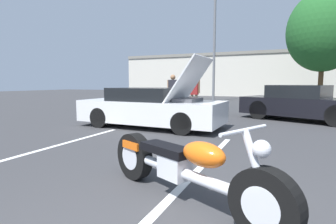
# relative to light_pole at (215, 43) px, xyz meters

# --- Properties ---
(parking_stripe_foreground) EXTENTS (0.12, 5.17, 0.01)m
(parking_stripe_foreground) POSITION_rel_light_pole_xyz_m (0.08, -14.99, -4.12)
(parking_stripe_foreground) COLOR white
(parking_stripe_foreground) RESTS_ON ground
(parking_stripe_middle) EXTENTS (0.12, 5.17, 0.01)m
(parking_stripe_middle) POSITION_rel_light_pole_xyz_m (3.36, -14.99, -4.12)
(parking_stripe_middle) COLOR white
(parking_stripe_middle) RESTS_ON ground
(far_building) EXTENTS (32.00, 4.20, 4.40)m
(far_building) POSITION_rel_light_pole_xyz_m (3.87, 9.84, -1.79)
(far_building) COLOR beige
(far_building) RESTS_ON ground
(light_pole) EXTENTS (1.21, 0.28, 7.48)m
(light_pole) POSITION_rel_light_pole_xyz_m (0.00, 0.00, 0.00)
(light_pole) COLOR slate
(light_pole) RESTS_ON ground
(tree_background) EXTENTS (4.72, 4.72, 7.54)m
(tree_background) POSITION_rel_light_pole_xyz_m (6.86, 2.11, 0.69)
(tree_background) COLOR brown
(tree_background) RESTS_ON ground
(motorcycle) EXTENTS (2.45, 1.28, 0.96)m
(motorcycle) POSITION_rel_light_pole_xyz_m (3.53, -15.94, -3.73)
(motorcycle) COLOR black
(motorcycle) RESTS_ON ground
(show_car_hood_open) EXTENTS (4.43, 1.94, 2.08)m
(show_car_hood_open) POSITION_rel_light_pole_xyz_m (0.84, -11.49, -3.52)
(show_car_hood_open) COLOR white
(show_car_hood_open) RESTS_ON ground
(parked_car_left_row) EXTENTS (4.45, 3.14, 1.28)m
(parked_car_left_row) POSITION_rel_light_pole_xyz_m (5.16, -8.07, -3.51)
(parked_car_left_row) COLOR black
(parked_car_left_row) RESTS_ON ground
(spectator_near_motorcycle) EXTENTS (0.52, 0.23, 1.72)m
(spectator_near_motorcycle) POSITION_rel_light_pole_xyz_m (0.89, -7.45, -3.10)
(spectator_near_motorcycle) COLOR gray
(spectator_near_motorcycle) RESTS_ON ground
(spectator_by_show_car) EXTENTS (0.52, 0.22, 1.71)m
(spectator_by_show_car) POSITION_rel_light_pole_xyz_m (0.12, -8.08, -3.10)
(spectator_by_show_car) COLOR gray
(spectator_by_show_car) RESTS_ON ground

